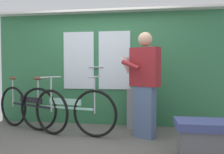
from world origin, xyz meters
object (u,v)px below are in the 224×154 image
object	(u,v)px
bicycle_leaning_behind	(31,108)
trash_bin_by_wall	(136,108)
passenger_reading_newspaper	(144,82)
bench_seat_corner	(205,138)
bicycle_near_door	(65,110)

from	to	relation	value
bicycle_leaning_behind	trash_bin_by_wall	xyz separation A→B (m)	(1.84, 0.38, -0.03)
passenger_reading_newspaper	bench_seat_corner	size ratio (longest dim) A/B	2.36
bench_seat_corner	trash_bin_by_wall	bearing A→B (deg)	126.29
bicycle_leaning_behind	bench_seat_corner	world-z (taller)	bicycle_leaning_behind
bicycle_leaning_behind	passenger_reading_newspaper	world-z (taller)	passenger_reading_newspaper
bicycle_near_door	trash_bin_by_wall	distance (m)	1.28
trash_bin_by_wall	bench_seat_corner	bearing A→B (deg)	-53.71
bicycle_near_door	bench_seat_corner	distance (m)	2.16
bicycle_leaning_behind	trash_bin_by_wall	size ratio (longest dim) A/B	2.25
bicycle_near_door	trash_bin_by_wall	xyz separation A→B (m)	(1.16, 0.53, -0.04)
bicycle_near_door	trash_bin_by_wall	world-z (taller)	bicycle_near_door
bicycle_near_door	bench_seat_corner	world-z (taller)	bicycle_near_door
passenger_reading_newspaper	bench_seat_corner	xyz separation A→B (m)	(0.74, -0.69, -0.63)
bicycle_leaning_behind	bench_seat_corner	distance (m)	2.85
bicycle_near_door	passenger_reading_newspaper	world-z (taller)	passenger_reading_newspaper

